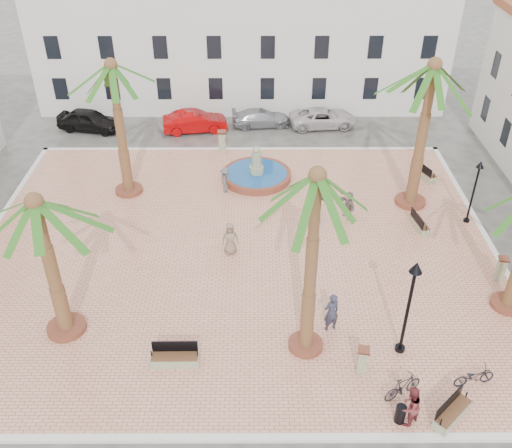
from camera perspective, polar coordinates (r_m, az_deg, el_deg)
The scene contains 33 objects.
ground at distance 29.03m, azimuth -1.98°, elevation -2.61°, with size 120.00×120.00×0.00m, color #56544F.
plaza at distance 28.99m, azimuth -1.98°, elevation -2.49°, with size 26.00×22.00×0.15m, color #E19375.
kerb_n at distance 38.34m, azimuth -1.56°, elevation 7.46°, with size 26.30×0.30×0.16m, color silver.
kerb_s at distance 21.26m, azimuth -2.79°, elevation -20.62°, with size 26.30×0.30×0.16m, color silver.
kerb_e at distance 31.38m, azimuth 22.50°, elevation -2.25°, with size 0.30×22.30×0.16m, color silver.
building_north at distance 44.99m, azimuth -1.42°, elevation 18.04°, with size 30.40×7.40×9.50m.
fountain at distance 34.66m, azimuth 0.05°, elevation 5.01°, with size 4.19×4.19×2.17m.
palm_nw at distance 31.43m, azimuth -14.11°, elevation 13.73°, with size 5.13×5.13×7.94m.
palm_sw at distance 22.46m, azimuth -20.88°, elevation 0.29°, with size 5.30×5.30×6.76m.
palm_s at distance 19.38m, azimuth 6.02°, elevation 2.76°, with size 4.63×4.63×8.37m.
palm_ne at distance 30.51m, azimuth 17.16°, elevation 13.36°, with size 5.51×5.51×8.39m.
bench_s at distance 23.26m, azimuth -8.09°, elevation -13.18°, with size 1.91×0.60×1.01m.
bench_se at distance 22.54m, azimuth 19.00°, elevation -17.44°, with size 1.69×1.63×0.95m.
bench_e at distance 31.41m, azimuth 16.01°, elevation -0.02°, with size 0.77×1.69×0.86m.
bench_ne at distance 36.26m, azimuth 16.47°, elevation 4.87°, with size 1.20×1.85×0.94m.
lamppost_s at distance 22.38m, azimuth 15.26°, elevation -6.66°, with size 0.49×0.49×4.53m.
lamppost_e at distance 31.64m, azimuth 21.16°, elevation 3.98°, with size 0.40×0.40×3.68m.
bollard_se at distance 22.87m, azimuth 10.60°, elevation -13.22°, with size 0.52×0.52×1.25m.
bollard_n at distance 37.46m, azimuth -3.41°, elevation 8.22°, with size 0.58×0.58×1.55m.
bollard_e at distance 28.91m, azimuth 23.30°, elevation -4.10°, with size 0.52×0.52×1.26m.
litter_bin at distance 21.88m, azimuth 14.23°, elevation -17.93°, with size 0.38×0.38×0.75m, color black.
cyclist_a at distance 24.13m, azimuth 7.55°, elevation -8.73°, with size 0.69×0.45×1.89m, color #2A2E41.
bicycle_a at distance 23.74m, azimuth 20.99°, elevation -14.03°, with size 0.57×1.64×0.86m, color black.
cyclist_b at distance 21.52m, azimuth 15.17°, elevation -17.17°, with size 0.85×0.66×1.75m, color maroon.
bicycle_b at distance 22.52m, azimuth 14.48°, elevation -15.46°, with size 0.47×1.67×1.00m, color black.
pedestrian_fountain_a at distance 28.09m, azimuth -2.61°, elevation -1.47°, with size 0.85×0.55×1.74m, color #7D6852.
pedestrian_fountain_b at distance 30.77m, azimuth 6.04°, elevation 2.02°, with size 1.09×0.45×1.85m, color #2B3550.
pedestrian_north at distance 33.09m, azimuth -3.08°, elevation 4.41°, with size 1.02×0.59×1.58m, color #525157.
pedestrian_east at distance 31.20m, azimuth 9.22°, elevation 1.92°, with size 1.45×0.46×1.56m, color #72625A.
car_black at distance 42.61m, azimuth -16.34°, elevation 9.95°, with size 1.81×4.49×1.53m, color black.
car_red at distance 40.98m, azimuth -6.12°, elevation 10.15°, with size 1.57×4.49×1.48m, color #A90406.
car_silver at distance 41.65m, azimuth 0.53°, elevation 10.56°, with size 1.71×4.20×1.22m, color #9899A0.
car_white at distance 41.80m, azimuth 6.73°, elevation 10.50°, with size 2.20×4.77×1.33m, color beige.
Camera 1 is at (0.93, -23.14, 17.50)m, focal length 40.00 mm.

